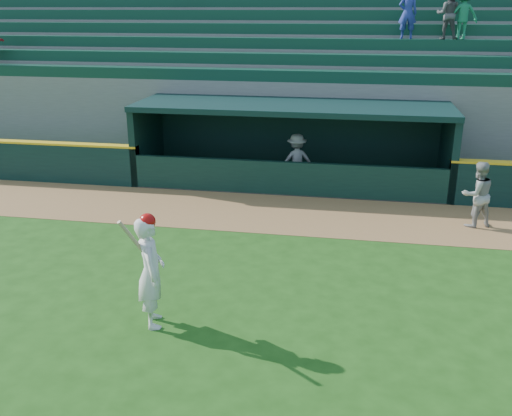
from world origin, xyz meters
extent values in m
plane|color=#1B4611|center=(0.00, 0.00, 0.00)|extent=(120.00, 120.00, 0.00)
cube|color=olive|center=(0.00, 4.90, 0.01)|extent=(40.00, 3.00, 0.01)
imported|color=gray|center=(4.95, 4.85, 0.83)|extent=(0.98, 0.87, 1.66)
imported|color=gray|center=(0.19, 7.46, 0.80)|extent=(1.18, 0.93, 1.61)
cube|color=slate|center=(0.00, 7.70, 0.02)|extent=(9.00, 2.60, 0.04)
cube|color=black|center=(-4.60, 7.70, 1.15)|extent=(0.20, 2.60, 2.30)
cube|color=black|center=(4.60, 7.70, 1.15)|extent=(0.20, 2.60, 2.30)
cube|color=black|center=(0.00, 9.00, 1.15)|extent=(9.40, 0.20, 2.30)
cube|color=black|center=(0.00, 7.70, 2.38)|extent=(9.40, 2.80, 0.16)
cube|color=black|center=(0.00, 6.48, 0.50)|extent=(9.00, 0.16, 1.00)
cube|color=brown|center=(0.00, 8.50, 0.25)|extent=(8.40, 0.45, 0.10)
cube|color=slate|center=(0.00, 9.53, 1.46)|extent=(34.00, 0.85, 2.91)
cube|color=#0F3828|center=(0.00, 9.41, 3.09)|extent=(34.00, 0.60, 0.36)
cube|color=slate|center=(0.00, 10.38, 1.68)|extent=(34.00, 0.85, 3.36)
cube|color=#0F3828|center=(0.00, 10.26, 3.54)|extent=(34.00, 0.60, 0.36)
cube|color=slate|center=(0.00, 11.22, 1.91)|extent=(34.00, 0.85, 3.81)
cube|color=#0F3828|center=(0.00, 11.11, 3.99)|extent=(34.00, 0.60, 0.36)
cube|color=slate|center=(0.00, 12.07, 2.13)|extent=(34.00, 0.85, 4.26)
cube|color=#0F3828|center=(0.00, 11.96, 4.44)|extent=(34.00, 0.60, 0.36)
cube|color=slate|center=(0.00, 12.93, 2.35)|extent=(34.00, 0.85, 4.71)
cube|color=#0F3828|center=(0.00, 12.81, 4.89)|extent=(34.00, 0.60, 0.36)
cube|color=slate|center=(0.00, 13.78, 2.58)|extent=(34.00, 0.85, 5.16)
cube|color=#0F3828|center=(0.00, 13.66, 5.34)|extent=(34.00, 0.60, 0.36)
cube|color=slate|center=(0.00, 14.62, 2.80)|extent=(34.00, 0.85, 5.61)
cube|color=slate|center=(0.00, 15.20, 2.80)|extent=(34.50, 0.30, 5.61)
imported|color=navy|center=(3.35, 11.12, 4.99)|extent=(0.60, 0.39, 1.63)
imported|color=#464646|center=(4.64, 11.12, 4.95)|extent=(0.86, 0.73, 1.56)
imported|color=#186E48|center=(5.09, 11.12, 4.96)|extent=(1.09, 0.74, 1.57)
imported|color=silver|center=(-1.33, -0.99, 0.98)|extent=(0.70, 0.84, 1.96)
sphere|color=#AD0C09|center=(-1.33, -0.99, 1.89)|extent=(0.27, 0.27, 0.27)
cylinder|color=tan|center=(-1.51, -1.21, 1.66)|extent=(0.32, 0.44, 0.76)
camera|label=1|loc=(1.94, -9.20, 5.18)|focal=40.00mm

